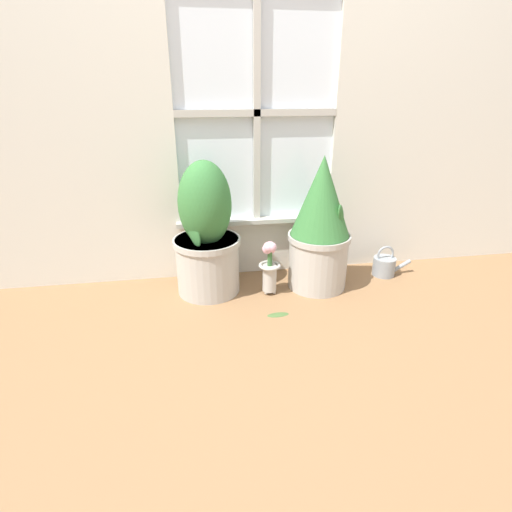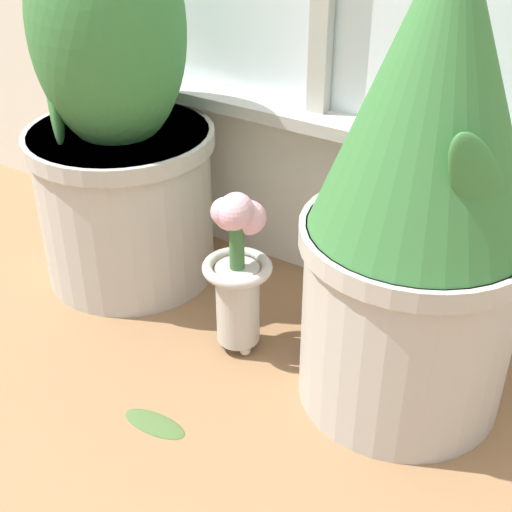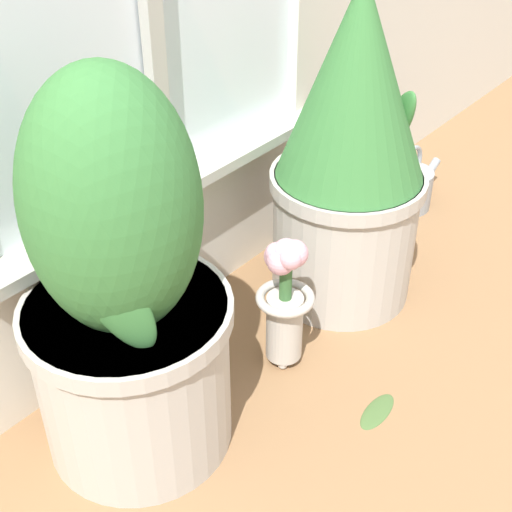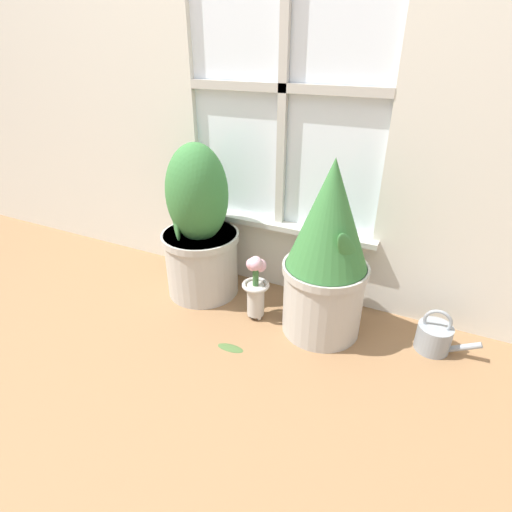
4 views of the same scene
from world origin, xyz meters
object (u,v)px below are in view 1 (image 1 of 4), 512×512
Objects in this scene: potted_plant_right at (320,225)px; flower_vase at (270,263)px; watering_can at (385,265)px; potted_plant_left at (206,237)px.

potted_plant_right is 2.41× the size of flower_vase.
potted_plant_left is at bearing -178.43° from watering_can.
potted_plant_right is at bearing -171.38° from watering_can.
potted_plant_left reaches higher than watering_can.
flower_vase is at bearing -171.09° from watering_can.
potted_plant_right is at bearing -3.60° from potted_plant_left.
potted_plant_left is at bearing 176.40° from potted_plant_right.
potted_plant_left is 1.07m from watering_can.
potted_plant_right reaches higher than watering_can.
flower_vase is (-0.28, -0.05, -0.18)m from potted_plant_right.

